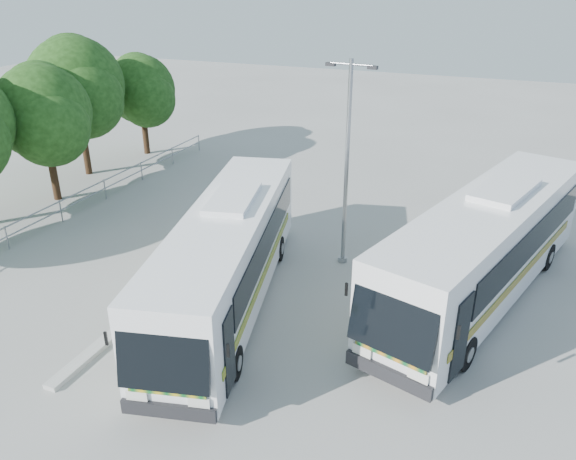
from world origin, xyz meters
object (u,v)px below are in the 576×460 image
at_px(lamppost, 347,157).
at_px(tree_far_d, 77,86).
at_px(tree_far_e, 142,90).
at_px(tree_far_c, 44,113).
at_px(coach_main, 228,255).
at_px(coach_adjacent, 485,246).

bearing_deg(lamppost, tree_far_d, 170.81).
xyz_separation_m(tree_far_d, tree_far_e, (0.68, 4.50, -0.93)).
xyz_separation_m(tree_far_d, lamppost, (16.05, -4.77, -0.65)).
bearing_deg(tree_far_c, tree_far_e, 93.54).
height_order(tree_far_e, coach_main, tree_far_e).
distance_m(tree_far_c, tree_far_d, 3.93).
distance_m(tree_far_e, coach_adjacent, 22.83).
xyz_separation_m(tree_far_c, lamppost, (14.86, -1.07, -0.09)).
bearing_deg(coach_main, coach_adjacent, 11.48).
bearing_deg(tree_far_d, coach_main, -34.00).
height_order(tree_far_d, tree_far_e, tree_far_d).
bearing_deg(coach_adjacent, coach_main, -138.53).
bearing_deg(coach_adjacent, tree_far_e, 170.74).
relative_size(coach_adjacent, lamppost, 1.69).
distance_m(tree_far_d, coach_main, 16.45).
xyz_separation_m(tree_far_c, tree_far_e, (-0.51, 8.20, -0.37)).
relative_size(tree_far_d, lamppost, 0.97).
height_order(tree_far_d, lamppost, lamppost).
relative_size(tree_far_c, tree_far_e, 1.10).
bearing_deg(tree_far_d, lamppost, -16.56).
bearing_deg(tree_far_d, tree_far_c, -72.17).
xyz_separation_m(coach_main, coach_adjacent, (7.70, 3.53, 0.12)).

